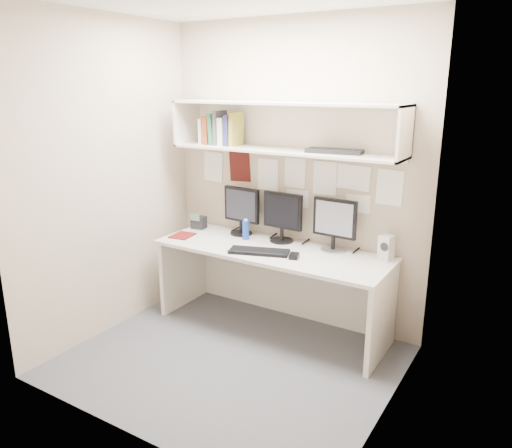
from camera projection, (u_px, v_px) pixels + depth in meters
The scene contains 19 objects.
floor at pixel (230, 361), 3.84m from camera, with size 2.40×2.00×0.01m, color #47474C.
wall_back at pixel (293, 175), 4.31m from camera, with size 2.40×0.02×2.60m, color tan.
wall_front at pixel (121, 231), 2.67m from camera, with size 2.40×0.02×2.60m, color tan.
wall_left at pixel (107, 180), 4.09m from camera, with size 0.02×2.00×2.60m, color tan.
wall_right at pixel (398, 220), 2.88m from camera, with size 0.02×2.00×2.60m, color tan.
desk at pixel (272, 289), 4.27m from camera, with size 2.00×0.70×0.73m.
overhead_hutch at pixel (286, 127), 4.08m from camera, with size 2.00×0.38×0.40m.
pinned_papers at pixel (293, 181), 4.32m from camera, with size 1.92×0.01×0.48m, color white, non-canonical shape.
monitor_left at pixel (242, 209), 4.52m from camera, with size 0.37×0.20×0.43m.
monitor_center at pixel (283, 215), 4.30m from camera, with size 0.37×0.20×0.43m.
monitor_right at pixel (334, 222), 4.06m from camera, with size 0.38×0.21×0.44m.
keyboard at pixel (259, 251), 4.06m from camera, with size 0.49×0.17×0.02m, color black.
mouse at pixel (294, 256), 3.94m from camera, with size 0.07×0.11×0.03m, color black.
speaker at pixel (386, 247), 3.89m from camera, with size 0.12×0.12×0.20m.
blue_bottle at pixel (246, 230), 4.40m from camera, with size 0.06×0.06×0.18m.
maroon_notebook at pixel (182, 235), 4.51m from camera, with size 0.18×0.22×0.01m, color #611011.
desk_phone at pixel (199, 222), 4.74m from camera, with size 0.14×0.13×0.15m.
book_stack at pixel (221, 130), 4.38m from camera, with size 0.36×0.18×0.29m.
hutch_tray at pixel (334, 151), 3.87m from camera, with size 0.43×0.17×0.03m, color black.
Camera 1 is at (1.96, -2.80, 2.06)m, focal length 35.00 mm.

